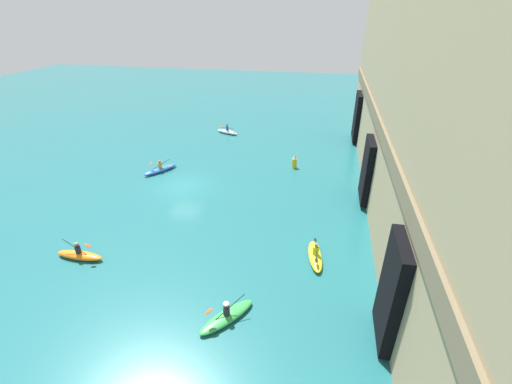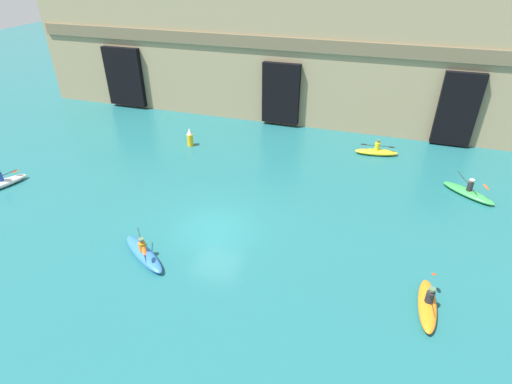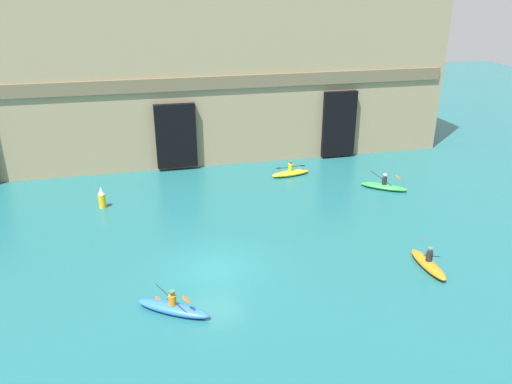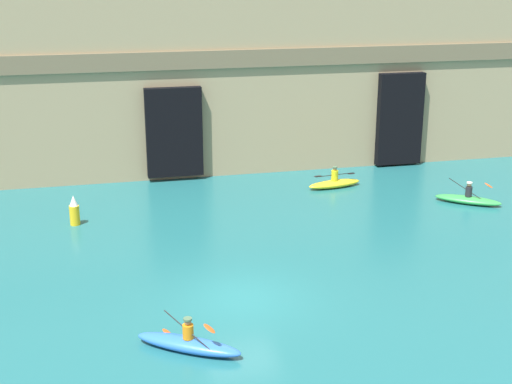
{
  "view_description": "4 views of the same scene",
  "coord_description": "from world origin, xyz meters",
  "px_view_note": "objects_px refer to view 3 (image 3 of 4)",
  "views": [
    {
      "loc": [
        24.12,
        11.34,
        13.42
      ],
      "look_at": [
        1.32,
        6.66,
        0.82
      ],
      "focal_mm": 24.0,
      "sensor_mm": 36.0,
      "label": 1
    },
    {
      "loc": [
        7.17,
        -15.25,
        12.46
      ],
      "look_at": [
        1.29,
        3.0,
        0.73
      ],
      "focal_mm": 28.0,
      "sensor_mm": 36.0,
      "label": 2
    },
    {
      "loc": [
        -2.98,
        -21.15,
        13.0
      ],
      "look_at": [
        3.27,
        4.92,
        1.8
      ],
      "focal_mm": 35.0,
      "sensor_mm": 36.0,
      "label": 3
    },
    {
      "loc": [
        -4.68,
        -22.07,
        11.11
      ],
      "look_at": [
        1.96,
        6.08,
        1.86
      ],
      "focal_mm": 50.0,
      "sensor_mm": 36.0,
      "label": 4
    }
  ],
  "objects_px": {
    "kayak_orange": "(428,264)",
    "marker_buoy": "(102,198)",
    "kayak_blue": "(173,308)",
    "kayak_green": "(384,186)",
    "kayak_yellow": "(290,173)"
  },
  "relations": [
    {
      "from": "kayak_green",
      "to": "kayak_blue",
      "type": "height_order",
      "value": "kayak_green"
    },
    {
      "from": "kayak_yellow",
      "to": "marker_buoy",
      "type": "height_order",
      "value": "marker_buoy"
    },
    {
      "from": "kayak_orange",
      "to": "kayak_green",
      "type": "xyz_separation_m",
      "value": [
        2.66,
        9.99,
        -0.04
      ]
    },
    {
      "from": "kayak_green",
      "to": "kayak_blue",
      "type": "distance_m",
      "value": 18.61
    },
    {
      "from": "kayak_blue",
      "to": "marker_buoy",
      "type": "distance_m",
      "value": 12.5
    },
    {
      "from": "kayak_green",
      "to": "kayak_orange",
      "type": "bearing_deg",
      "value": 112.11
    },
    {
      "from": "marker_buoy",
      "to": "kayak_orange",
      "type": "bearing_deg",
      "value": -35.34
    },
    {
      "from": "kayak_orange",
      "to": "kayak_blue",
      "type": "bearing_deg",
      "value": 93.47
    },
    {
      "from": "kayak_orange",
      "to": "kayak_blue",
      "type": "distance_m",
      "value": 12.58
    },
    {
      "from": "kayak_yellow",
      "to": "marker_buoy",
      "type": "distance_m",
      "value": 13.42
    },
    {
      "from": "kayak_orange",
      "to": "marker_buoy",
      "type": "relative_size",
      "value": 2.16
    },
    {
      "from": "kayak_blue",
      "to": "kayak_yellow",
      "type": "bearing_deg",
      "value": -90.69
    },
    {
      "from": "kayak_orange",
      "to": "kayak_green",
      "type": "distance_m",
      "value": 10.33
    },
    {
      "from": "kayak_orange",
      "to": "marker_buoy",
      "type": "bearing_deg",
      "value": 54.91
    },
    {
      "from": "kayak_yellow",
      "to": "kayak_blue",
      "type": "relative_size",
      "value": 0.93
    }
  ]
}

